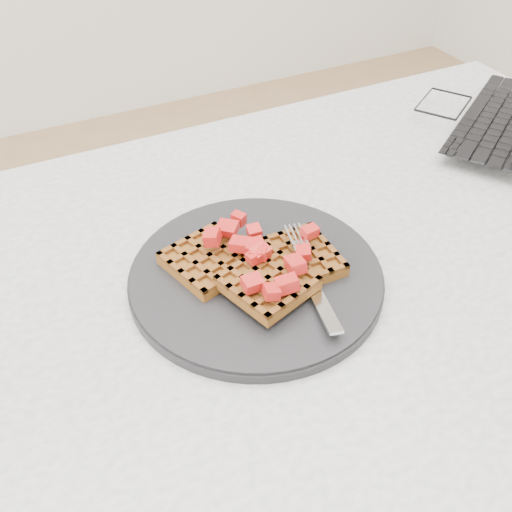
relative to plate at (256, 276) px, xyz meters
name	(u,v)px	position (x,y,z in m)	size (l,w,h in m)	color
table	(332,315)	(0.12, 0.00, -0.12)	(1.20, 0.80, 0.75)	silver
plate	(256,276)	(0.00, 0.00, 0.00)	(0.31, 0.31, 0.02)	black
waffles	(258,266)	(0.00, 0.00, 0.02)	(0.20, 0.19, 0.03)	#90551E
strawberry_pile	(256,247)	(0.00, 0.00, 0.05)	(0.15, 0.15, 0.02)	#A70000
fork	(308,275)	(0.05, -0.04, 0.02)	(0.02, 0.18, 0.02)	silver
laptop	(494,108)	(0.53, 0.16, 0.03)	(0.40, 0.38, 0.23)	black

